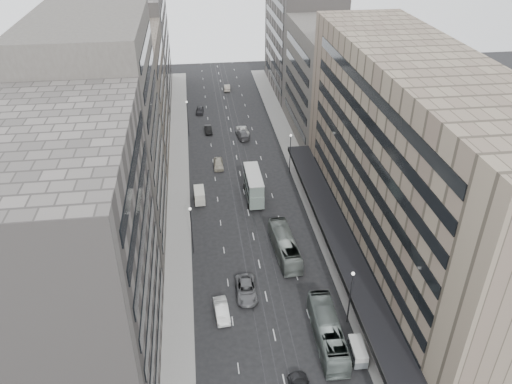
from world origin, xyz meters
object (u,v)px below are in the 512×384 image
sedan_1 (222,311)px  sedan_2 (246,290)px  pedestrian (375,347)px  double_decker (254,185)px  bus_near (328,332)px  vw_microbus (358,351)px  bus_far (285,245)px  panel_van (199,195)px

sedan_1 → sedan_2: sedan_2 is taller
pedestrian → double_decker: bearing=-95.5°
bus_near → vw_microbus: 4.20m
vw_microbus → bus_far: bearing=106.5°
bus_near → bus_far: bus_near is taller
sedan_2 → pedestrian: (14.21, -12.17, 0.13)m
bus_near → panel_van: 37.37m
sedan_1 → pedestrian: size_ratio=2.98×
vw_microbus → sedan_1: bearing=152.4°
double_decker → vw_microbus: bearing=-78.5°
sedan_2 → sedan_1: bearing=-134.4°
bus_near → pedestrian: (5.29, -2.52, -0.73)m
panel_van → sedan_1: size_ratio=0.82×
sedan_2 → bus_far: bearing=51.6°
sedan_1 → pedestrian: (17.87, -8.65, 0.16)m
bus_far → sedan_1: bearing=45.0°
double_decker → panel_van: size_ratio=2.30×
bus_near → vw_microbus: bearing=136.6°
panel_van → sedan_2: panel_van is taller
bus_far → sedan_1: bus_far is taller
bus_near → bus_far: 17.85m
panel_van → bus_far: bearing=-54.9°
bus_far → sedan_2: 10.58m
pedestrian → sedan_2: bearing=-61.4°
bus_far → vw_microbus: bearing=100.8°
pedestrian → sedan_1: bearing=-46.6°
bus_near → pedestrian: bearing=156.5°
bus_far → panel_van: (-12.38, 16.72, -0.26)m
bus_far → sedan_1: 15.64m
bus_near → sedan_1: 14.03m
vw_microbus → sedan_2: vw_microbus is taller
bus_far → double_decker: 16.91m
vw_microbus → sedan_2: 17.30m
bus_far → sedan_1: size_ratio=2.40×
bus_near → panel_van: bus_near is taller
bus_near → sedan_2: bus_near is taller
sedan_2 → panel_van: bearing=104.5°
bus_near → panel_van: size_ratio=3.02×
bus_far → sedan_2: bearing=46.9°
panel_van → sedan_2: size_ratio=0.66×
bus_near → pedestrian: 5.90m
sedan_1 → bus_far: bearing=43.5°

